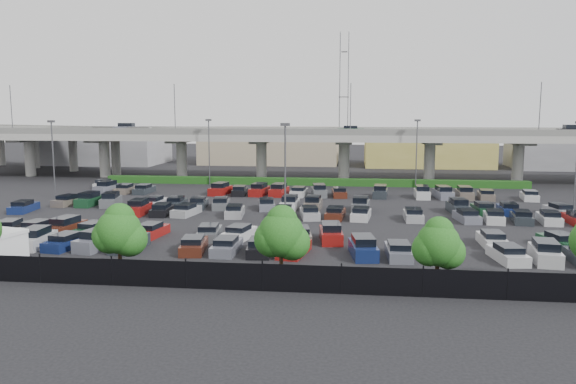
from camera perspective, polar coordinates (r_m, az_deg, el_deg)
The scene contains 10 objects.
ground at distance 63.45m, azimuth 0.60°, elevation -2.18°, with size 280.00×280.00×0.00m, color black.
overpass at distance 94.44m, azimuth 2.56°, elevation 5.44°, with size 150.00×13.00×15.80m.
on_ramp at distance 120.53m, azimuth -22.56°, elevation 5.34°, with size 50.93×30.13×8.80m.
hedge at distance 88.00m, azimuth 2.34°, elevation 1.05°, with size 66.00×1.60×1.10m, color #194213.
fence at distance 36.26m, azimuth -4.28°, elevation -8.59°, with size 70.00×0.10×2.00m.
tree_row at distance 36.88m, azimuth -2.73°, elevation -4.09°, with size 65.07×3.66×5.94m.
parked_cars at distance 59.92m, azimuth -0.58°, elevation -2.19°, with size 63.16×41.59×1.67m.
light_poles at distance 65.18m, azimuth -2.82°, elevation 3.62°, with size 66.90×48.38×10.30m.
distant_buildings at distance 124.26m, azimuth 9.39°, elevation 4.48°, with size 138.00×24.00×9.00m.
comm_tower at distance 136.18m, azimuth 5.70°, elevation 9.84°, with size 2.40×2.40×30.00m.
Camera 1 is at (6.67, -62.09, 11.28)m, focal length 35.00 mm.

